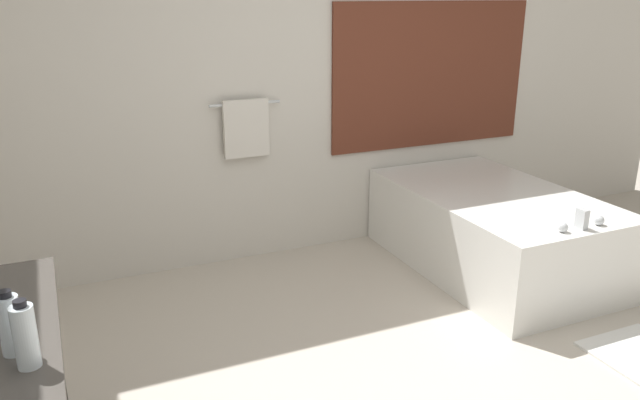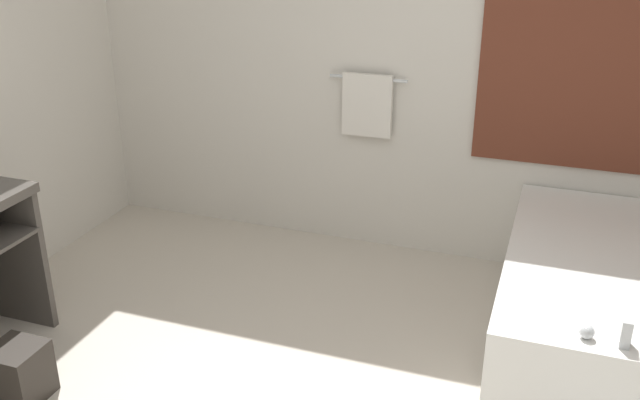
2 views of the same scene
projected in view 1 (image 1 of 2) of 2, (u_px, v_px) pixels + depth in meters
wall_back_with_blinds at (288, 71)px, 4.38m from camera, size 7.40×0.13×2.70m
bathtub at (493, 226)px, 4.38m from camera, size 1.04×1.73×0.68m
water_bottle_1 at (10, 324)px, 1.82m from camera, size 0.07×0.07×0.20m
water_bottle_3 at (25, 336)px, 1.76m from camera, size 0.07×0.07×0.21m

